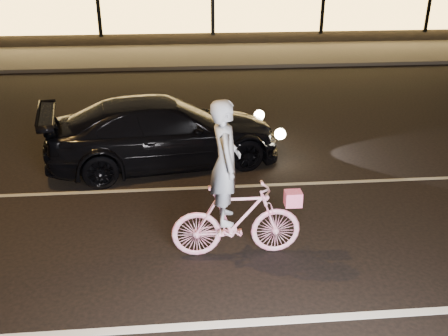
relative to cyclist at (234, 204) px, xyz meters
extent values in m
plane|color=black|center=(0.75, 0.09, -0.80)|extent=(90.00, 90.00, 0.00)
cube|color=silver|center=(0.75, -1.41, -0.80)|extent=(60.00, 0.12, 0.01)
cube|color=gray|center=(0.75, 2.09, -0.80)|extent=(60.00, 0.10, 0.01)
cube|color=#383533|center=(0.75, 13.09, -0.74)|extent=(30.00, 4.00, 0.12)
cube|color=#F3B755|center=(0.75, 14.99, 0.80)|extent=(23.00, 0.15, 2.00)
cube|color=black|center=(-3.75, 14.91, 0.80)|extent=(0.15, 0.08, 2.20)
cube|color=black|center=(0.75, 14.91, 0.80)|extent=(0.15, 0.08, 2.20)
cube|color=black|center=(5.25, 14.91, 0.80)|extent=(0.15, 0.08, 2.20)
cube|color=black|center=(9.75, 14.91, 0.80)|extent=(0.15, 0.08, 2.20)
imported|color=#F24087|center=(0.04, 0.00, -0.26)|extent=(1.79, 0.51, 1.08)
imported|color=white|center=(-0.11, 0.00, 0.61)|extent=(0.40, 0.62, 1.69)
cube|color=#E73F72|center=(0.81, 0.00, 0.04)|extent=(0.23, 0.18, 0.20)
imported|color=black|center=(-0.99, 3.26, -0.15)|extent=(4.78, 2.66, 1.31)
sphere|color=#FFF2BF|center=(1.01, 4.26, -0.20)|extent=(0.22, 0.22, 0.22)
sphere|color=#FFF2BF|center=(1.24, 3.08, -0.20)|extent=(0.22, 0.22, 0.22)
camera|label=1|loc=(-0.65, -5.85, 3.21)|focal=40.00mm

